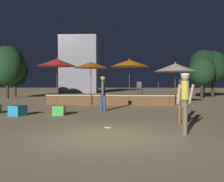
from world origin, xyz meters
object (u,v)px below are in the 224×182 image
patio_umbrella_1 (91,65)px  cube_seat_1 (59,110)px  bistro_chair_0 (140,87)px  background_tree_4 (202,71)px  patio_umbrella_2 (175,67)px  person_0 (182,99)px  person_2 (103,91)px  frisbee_disc (108,127)px  bistro_chair_1 (159,87)px  background_tree_2 (7,66)px  patio_umbrella_3 (57,63)px  patio_umbrella_0 (129,63)px  cube_seat_2 (18,111)px  person_1 (185,99)px  background_tree_1 (15,72)px  background_tree_0 (213,67)px  background_tree_3 (204,66)px

patio_umbrella_1 → cube_seat_1: bearing=-97.7°
bistro_chair_0 → background_tree_4: background_tree_4 is taller
patio_umbrella_2 → person_0: (-1.24, -7.51, -1.60)m
person_2 → bistro_chair_0: size_ratio=2.04×
frisbee_disc → bistro_chair_1: bearing=73.1°
background_tree_2 → background_tree_4: 18.32m
patio_umbrella_3 → bistro_chair_1: size_ratio=3.59×
cube_seat_1 → bistro_chair_0: bearing=59.0°
patio_umbrella_3 → bistro_chair_1: patio_umbrella_3 is taller
background_tree_4 → patio_umbrella_0: bearing=-135.8°
cube_seat_2 → frisbee_disc: (4.35, -2.76, -0.22)m
patio_umbrella_1 → patio_umbrella_3: patio_umbrella_3 is taller
patio_umbrella_2 → person_0: patio_umbrella_2 is taller
person_1 → bistro_chair_0: (-0.69, 10.88, 0.17)m
patio_umbrella_1 → background_tree_1: size_ratio=0.73×
patio_umbrella_0 → background_tree_0: (8.46, 8.29, 0.25)m
patio_umbrella_0 → cube_seat_2: size_ratio=4.00×
background_tree_0 → background_tree_3: background_tree_3 is taller
cube_seat_1 → background_tree_0: background_tree_0 is taller
patio_umbrella_1 → patio_umbrella_2: bearing=-1.3°
patio_umbrella_3 → background_tree_2: (-6.34, 5.83, 0.20)m
patio_umbrella_3 → person_0: 10.54m
background_tree_4 → background_tree_2: bearing=-177.1°
patio_umbrella_0 → person_0: patio_umbrella_0 is taller
patio_umbrella_1 → patio_umbrella_2: size_ratio=1.05×
patio_umbrella_2 → background_tree_1: bearing=149.3°
patio_umbrella_2 → background_tree_4: background_tree_4 is taller
cube_seat_1 → patio_umbrella_1: bearing=82.3°
cube_seat_2 → bistro_chair_1: bearing=45.3°
background_tree_3 → background_tree_4: bearing=-111.4°
patio_umbrella_3 → frisbee_disc: (4.15, -8.66, -2.88)m
bistro_chair_0 → background_tree_1: size_ratio=0.22×
patio_umbrella_3 → background_tree_2: size_ratio=0.65×
patio_umbrella_3 → background_tree_4: size_ratio=0.83×
patio_umbrella_3 → person_0: bearing=-49.0°
bistro_chair_0 → background_tree_3: size_ratio=0.19×
cube_seat_1 → bistro_chair_1: bearing=52.4°
person_0 → person_1: size_ratio=0.91×
frisbee_disc → background_tree_2: bearing=125.9°
bistro_chair_0 → frisbee_disc: size_ratio=3.37×
patio_umbrella_3 → person_2: size_ratio=1.76×
cube_seat_2 → background_tree_3: 19.27m
background_tree_0 → patio_umbrella_0: bearing=-135.6°
patio_umbrella_0 → background_tree_0: bearing=44.4°
bistro_chair_1 → cube_seat_1: bearing=151.2°
background_tree_3 → bistro_chair_0: bearing=-133.8°
background_tree_2 → background_tree_4: background_tree_2 is taller
background_tree_3 → patio_umbrella_3: bearing=-146.6°
patio_umbrella_0 → patio_umbrella_2: bearing=-6.1°
patio_umbrella_3 → cube_seat_1: (1.65, -5.64, -2.67)m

